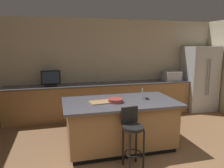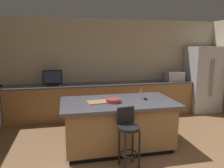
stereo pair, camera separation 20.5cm
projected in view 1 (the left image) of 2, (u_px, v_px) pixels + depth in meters
name	position (u px, v px, depth m)	size (l,w,h in m)	color
wall_back	(102.00, 67.00, 6.26)	(7.36, 0.12, 2.68)	beige
counter_back	(102.00, 100.00, 6.03)	(5.11, 0.62, 0.93)	#9E7042
kitchen_island	(120.00, 124.00, 4.20)	(2.15, 1.18, 0.93)	black
refrigerator	(199.00, 78.00, 6.61)	(0.91, 0.80, 1.93)	#B7BABF
microwave	(172.00, 76.00, 6.45)	(0.48, 0.36, 0.27)	#B7BABF
tv_monitor	(51.00, 79.00, 5.54)	(0.49, 0.16, 0.41)	black
sink_faucet_back	(98.00, 79.00, 6.00)	(0.02, 0.02, 0.24)	#B2B2B7
sink_faucet_island	(142.00, 94.00, 4.20)	(0.02, 0.02, 0.22)	#B2B2B7
bar_stool_center	(132.00, 132.00, 3.50)	(0.34, 0.36, 0.99)	black
fruit_bowl	(116.00, 101.00, 4.01)	(0.28, 0.28, 0.07)	#993833
cell_phone	(147.00, 99.00, 4.28)	(0.07, 0.15, 0.01)	black
cutting_board	(101.00, 102.00, 4.00)	(0.39, 0.28, 0.02)	#A87F51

